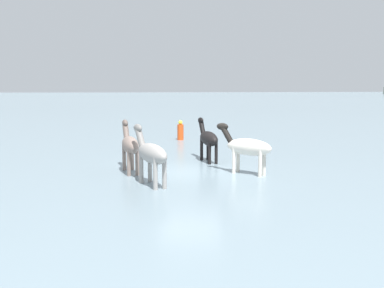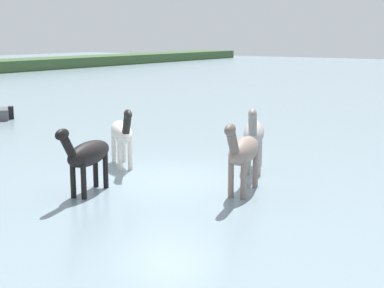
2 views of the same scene
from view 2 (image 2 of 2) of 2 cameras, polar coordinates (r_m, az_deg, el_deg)
ground_plane at (r=16.00m, az=-2.44°, el=-3.61°), size 162.43×162.43×0.00m
horse_pinto_flank at (r=14.51m, az=5.12°, el=-0.75°), size 2.55×1.03×1.98m
horse_gray_outer at (r=17.52m, az=-7.03°, el=1.12°), size 1.86×2.14×1.91m
horse_chestnut_trailing at (r=14.66m, az=-10.41°, el=-1.03°), size 2.39×0.98×1.85m
horse_lead at (r=16.93m, az=6.19°, el=1.02°), size 2.53×1.50×2.03m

